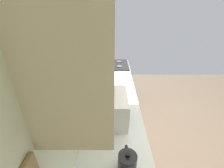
{
  "coord_description": "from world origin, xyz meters",
  "views": [
    {
      "loc": [
        -1.63,
        1.13,
        2.07
      ],
      "look_at": [
        -0.45,
        1.13,
        1.45
      ],
      "focal_mm": 24.75,
      "sensor_mm": 36.0,
      "label": 1
    }
  ],
  "objects": [
    {
      "name": "oven_range",
      "position": [
        1.45,
        1.11,
        0.47
      ],
      "size": [
        0.67,
        0.67,
        1.1
      ],
      "color": "#B7BABF",
      "rests_on": "ground_plane"
    },
    {
      "name": "upper_cabinets",
      "position": [
        -0.38,
        1.28,
        1.85
      ],
      "size": [
        1.69,
        0.31,
        0.56
      ],
      "color": "beige"
    },
    {
      "name": "wall_back",
      "position": [
        0.0,
        1.49,
        1.42
      ],
      "size": [
        3.89,
        0.12,
        2.83
      ],
      "primitive_type": "cube",
      "color": "beige",
      "rests_on": "ground_plane"
    },
    {
      "name": "counter_run",
      "position": [
        -0.38,
        1.12,
        0.46
      ],
      "size": [
        3.0,
        0.66,
        0.92
      ],
      "color": "beige",
      "rests_on": "ground_plane"
    },
    {
      "name": "ground_plane",
      "position": [
        0.0,
        0.0,
        0.0
      ],
      "size": [
        6.03,
        6.03,
        0.0
      ],
      "primitive_type": "plane",
      "color": "brown"
    },
    {
      "name": "kettle",
      "position": [
        -0.86,
        1.02,
        0.99
      ],
      "size": [
        0.2,
        0.15,
        0.17
      ],
      "color": "black",
      "rests_on": "counter_run"
    },
    {
      "name": "bowl",
      "position": [
        0.35,
        1.02,
        0.95
      ],
      "size": [
        0.18,
        0.18,
        0.07
      ],
      "color": "#D84C47",
      "rests_on": "counter_run"
    },
    {
      "name": "microwave",
      "position": [
        -0.28,
        1.14,
        1.07
      ],
      "size": [
        0.45,
        0.34,
        0.31
      ],
      "color": "white",
      "rests_on": "counter_run"
    }
  ]
}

